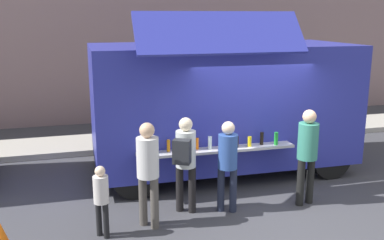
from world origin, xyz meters
name	(u,v)px	position (x,y,z in m)	size (l,w,h in m)	color
ground_plane	(263,200)	(0.00, 0.00, 0.00)	(60.00, 60.00, 0.00)	#38383D
curb_strip	(43,148)	(-4.20, 4.47, 0.07)	(28.00, 1.60, 0.15)	#9E998E
food_truck_main	(222,103)	(-0.19, 1.85, 1.55)	(5.64, 3.19, 3.50)	#2A3099
traffic_cone_orange	(1,239)	(-4.50, -0.79, 0.28)	(0.36, 0.36, 0.55)	orange
trash_bin	(323,117)	(3.84, 4.17, 0.48)	(0.60, 0.60, 0.95)	#2F6039
customer_front_ordering	(228,159)	(-0.84, -0.25, 0.99)	(0.34, 0.34, 1.65)	#1D2235
customer_mid_with_backpack	(185,156)	(-1.56, -0.10, 1.06)	(0.48, 0.56, 1.73)	black
customer_rear_waiting	(148,166)	(-2.28, -0.44, 1.06)	(0.36, 0.36, 1.78)	#4A453F
customer_extra_browsing	(307,149)	(0.67, -0.34, 1.07)	(0.37, 0.36, 1.79)	black
child_near_queue	(101,195)	(-3.05, -0.59, 0.70)	(0.24, 0.24, 1.18)	black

